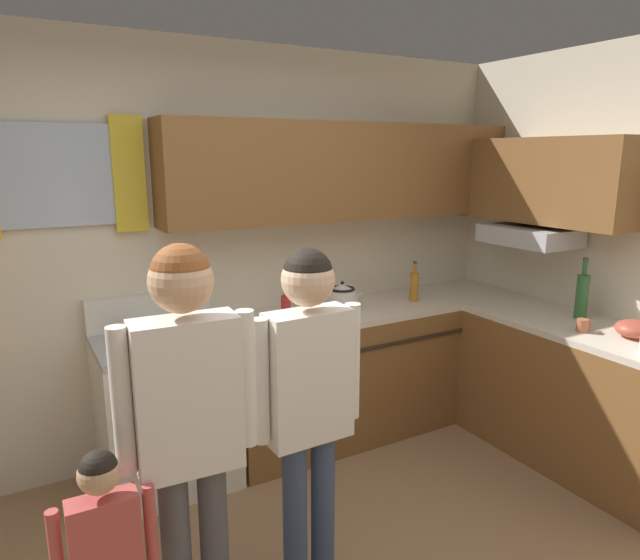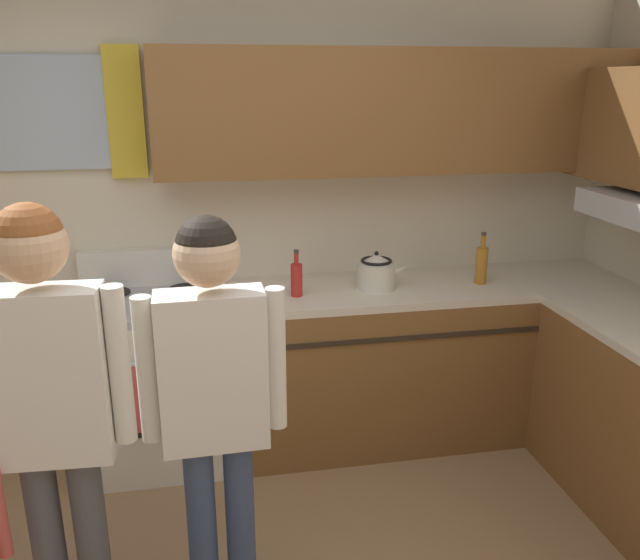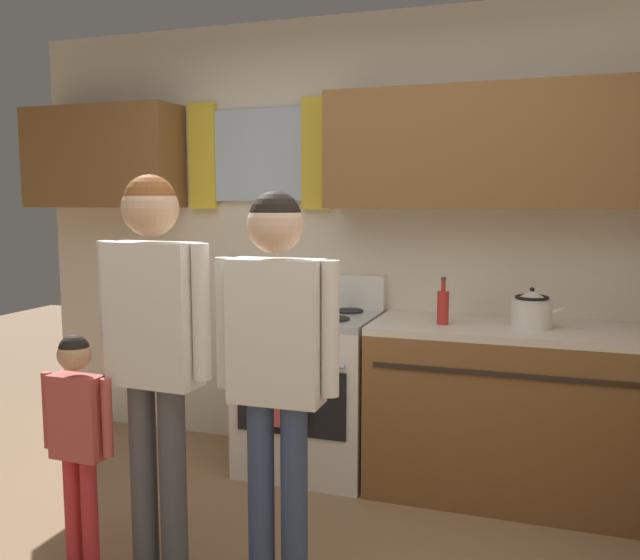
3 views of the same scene
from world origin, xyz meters
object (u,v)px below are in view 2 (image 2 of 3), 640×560
object	(u,v)px
bottle_oil_amber	(481,264)
adult_holding_child	(50,394)
adult_in_plaid	(214,386)
stovetop_kettle	(376,272)
bottle_sauce_red	(297,279)
stove_oven	(155,377)

from	to	relation	value
bottle_oil_amber	adult_holding_child	bearing A→B (deg)	-148.77
bottle_oil_amber	adult_in_plaid	distance (m)	1.88
bottle_oil_amber	stovetop_kettle	world-z (taller)	bottle_oil_amber
adult_in_plaid	bottle_sauce_red	bearing A→B (deg)	68.25
bottle_oil_amber	adult_in_plaid	xyz separation A→B (m)	(-1.48, -1.17, -0.02)
stove_oven	adult_in_plaid	distance (m)	1.36
stove_oven	bottle_sauce_red	bearing A→B (deg)	-6.11
bottle_sauce_red	adult_in_plaid	size ratio (longest dim) A/B	0.16
adult_in_plaid	stove_oven	bearing A→B (deg)	103.76
bottle_sauce_red	stovetop_kettle	size ratio (longest dim) A/B	0.90
stove_oven	stovetop_kettle	size ratio (longest dim) A/B	4.02
stove_oven	adult_in_plaid	xyz separation A→B (m)	(0.30, -1.22, 0.52)
bottle_sauce_red	stovetop_kettle	world-z (taller)	bottle_sauce_red
bottle_oil_amber	adult_in_plaid	world-z (taller)	adult_in_plaid
bottle_oil_amber	stovetop_kettle	size ratio (longest dim) A/B	1.04
stove_oven	adult_holding_child	bearing A→B (deg)	-99.40
bottle_sauce_red	stovetop_kettle	distance (m)	0.44
stove_oven	stovetop_kettle	bearing A→B (deg)	-1.92
bottle_sauce_red	stovetop_kettle	xyz separation A→B (m)	(0.44, 0.04, 0.00)
bottle_sauce_red	adult_in_plaid	xyz separation A→B (m)	(-0.45, -1.14, -0.00)
adult_holding_child	stove_oven	bearing A→B (deg)	80.60
bottle_oil_amber	adult_holding_child	world-z (taller)	adult_holding_child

